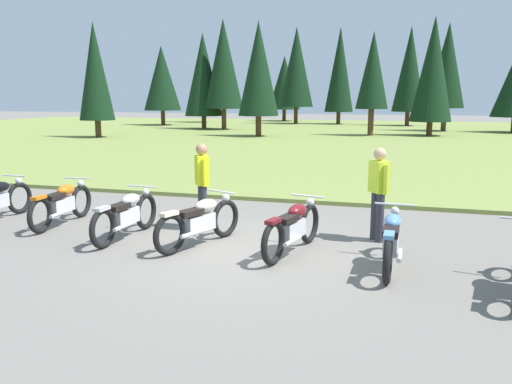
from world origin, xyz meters
TOP-DOWN VIEW (x-y plane):
  - ground_plane at (0.00, 0.00)m, footprint 140.00×140.00m
  - grass_moorland at (0.00, 26.09)m, footprint 80.00×44.00m
  - forest_treeline at (-3.35, 35.04)m, footprint 37.34×27.46m
  - motorcycle_orange at (-4.09, 0.71)m, footprint 0.62×2.10m
  - motorcycle_silver at (-2.34, 0.18)m, footprint 0.62×2.10m
  - motorcycle_cream at (-0.87, 0.11)m, footprint 0.92×2.00m
  - motorcycle_maroon at (0.77, 0.13)m, footprint 0.71×2.07m
  - motorcycle_sky_blue at (2.35, -0.19)m, footprint 0.62×2.10m
  - rider_with_back_turned at (-1.25, 1.18)m, footprint 0.38×0.48m
  - rider_in_hivis_vest at (2.05, 1.28)m, footprint 0.38×0.47m

SIDE VIEW (x-z plane):
  - ground_plane at x=0.00m, z-range 0.00..0.00m
  - grass_moorland at x=0.00m, z-range 0.00..0.10m
  - motorcycle_orange at x=-4.09m, z-range 0.00..0.88m
  - motorcycle_silver at x=-2.34m, z-range 0.00..0.88m
  - motorcycle_cream at x=-0.87m, z-range 0.00..0.88m
  - motorcycle_maroon at x=0.77m, z-range 0.00..0.88m
  - motorcycle_sky_blue at x=2.35m, z-range 0.00..0.88m
  - rider_with_back_turned at x=-1.25m, z-range 0.11..1.78m
  - rider_in_hivis_vest at x=2.05m, z-range 0.11..1.78m
  - forest_treeline at x=-3.35m, z-range 0.04..8.84m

